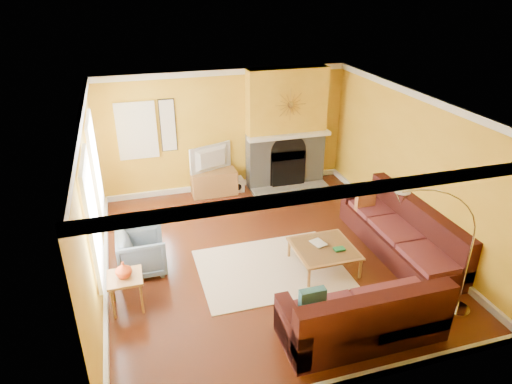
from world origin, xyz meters
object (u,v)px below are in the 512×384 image
object	(u,v)px
coffee_table	(323,257)
arc_lamp	(435,257)
armchair	(142,252)
side_table	(127,292)
media_console	(214,183)
sectional_sofa	(350,250)

from	to	relation	value
coffee_table	arc_lamp	size ratio (longest dim) A/B	0.47
armchair	side_table	xyz separation A→B (m)	(-0.28, -0.89, -0.08)
coffee_table	side_table	distance (m)	3.21
coffee_table	media_console	xyz separation A→B (m)	(-1.18, 3.32, 0.08)
side_table	armchair	bearing A→B (deg)	72.27
coffee_table	arc_lamp	world-z (taller)	arc_lamp
media_console	side_table	size ratio (longest dim) A/B	1.82
armchair	side_table	world-z (taller)	armchair
media_console	side_table	xyz separation A→B (m)	(-2.03, -3.44, 0.00)
sectional_sofa	media_console	distance (m)	3.92
coffee_table	media_console	world-z (taller)	media_console
media_console	arc_lamp	bearing A→B (deg)	-67.50
sectional_sofa	side_table	xyz separation A→B (m)	(-3.54, 0.17, -0.17)
coffee_table	media_console	distance (m)	3.53
sectional_sofa	coffee_table	size ratio (longest dim) A/B	3.57
sectional_sofa	arc_lamp	size ratio (longest dim) A/B	1.69
coffee_table	media_console	bearing A→B (deg)	109.54
sectional_sofa	armchair	world-z (taller)	sectional_sofa
media_console	arc_lamp	xyz separation A→B (m)	(2.04, -4.92, 0.79)
media_console	arc_lamp	world-z (taller)	arc_lamp
sectional_sofa	armchair	bearing A→B (deg)	161.95
coffee_table	side_table	size ratio (longest dim) A/B	1.82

